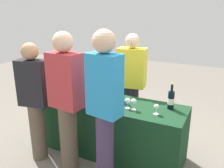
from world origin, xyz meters
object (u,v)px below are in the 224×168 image
wine_bottle_4 (119,93)px  wine_glass_0 (93,96)px  wine_bottle_1 (93,88)px  wine_bottle_3 (112,90)px  wine_bottle_0 (81,86)px  guest_0 (35,99)px  wine_glass_2 (128,101)px  wine_glass_3 (134,102)px  wine_glass_4 (156,107)px  wine_bottle_5 (171,100)px  wine_glass_1 (117,100)px  guest_1 (66,99)px  guest_2 (105,105)px  wine_bottle_2 (102,89)px  server_pouring (131,82)px

wine_bottle_4 → wine_glass_0: bearing=-140.7°
wine_bottle_1 → wine_bottle_3: bearing=18.7°
wine_bottle_0 → guest_0: size_ratio=0.21×
wine_glass_2 → wine_glass_3: bearing=-7.4°
wine_glass_3 → guest_0: guest_0 is taller
wine_glass_2 → wine_glass_4: size_ratio=1.06×
wine_bottle_5 → wine_glass_0: wine_bottle_5 is taller
wine_glass_4 → wine_glass_2: bearing=178.5°
wine_bottle_5 → wine_glass_4: size_ratio=2.60×
wine_glass_3 → wine_glass_4: wine_glass_3 is taller
wine_bottle_5 → wine_glass_4: 0.26m
wine_glass_0 → wine_glass_1: bearing=1.0°
wine_bottle_5 → guest_0: size_ratio=0.21×
wine_glass_0 → guest_1: bearing=-102.2°
wine_glass_1 → guest_2: (0.09, -0.48, 0.13)m
wine_bottle_1 → guest_1: bearing=-87.4°
wine_bottle_1 → wine_bottle_2: 0.14m
wine_glass_1 → server_pouring: size_ratio=0.09×
guest_2 → wine_bottle_2: bearing=129.9°
wine_glass_2 → guest_0: guest_0 is taller
wine_bottle_5 → wine_bottle_1: bearing=-177.3°
wine_bottle_0 → wine_glass_0: wine_bottle_0 is taller
wine_bottle_2 → wine_glass_3: wine_bottle_2 is taller
wine_bottle_0 → wine_glass_4: bearing=-9.3°
guest_0 → wine_bottle_5: bearing=12.1°
wine_glass_1 → guest_0: 1.03m
wine_glass_3 → server_pouring: server_pouring is taller
wine_bottle_3 → wine_glass_2: (0.34, -0.26, -0.01)m
wine_bottle_2 → guest_0: guest_0 is taller
wine_bottle_1 → wine_glass_1: size_ratio=2.33×
wine_glass_3 → wine_glass_0: bearing=-176.9°
wine_bottle_3 → server_pouring: 0.47m
guest_0 → guest_2: (1.03, -0.06, 0.14)m
wine_bottle_5 → guest_1: size_ratio=0.19×
wine_bottle_4 → wine_glass_3: bearing=-34.8°
wine_glass_0 → wine_glass_4: size_ratio=1.08×
server_pouring → guest_2: 1.25m
wine_bottle_1 → wine_bottle_4: bearing=1.6°
wine_bottle_2 → wine_glass_3: size_ratio=2.34×
wine_glass_2 → wine_bottle_2: bearing=157.1°
wine_bottle_3 → wine_glass_1: size_ratio=2.17×
wine_bottle_0 → guest_1: size_ratio=0.19×
server_pouring → wine_bottle_3: bearing=70.4°
wine_glass_3 → wine_bottle_4: bearing=145.2°
wine_bottle_2 → wine_glass_0: (-0.01, -0.24, -0.03)m
wine_glass_1 → guest_2: size_ratio=0.08×
wine_bottle_4 → wine_bottle_5: size_ratio=0.94×
wine_bottle_4 → wine_glass_3: 0.34m
wine_glass_1 → server_pouring: (-0.11, 0.75, 0.00)m
wine_glass_3 → guest_0: (-1.16, -0.44, -0.01)m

